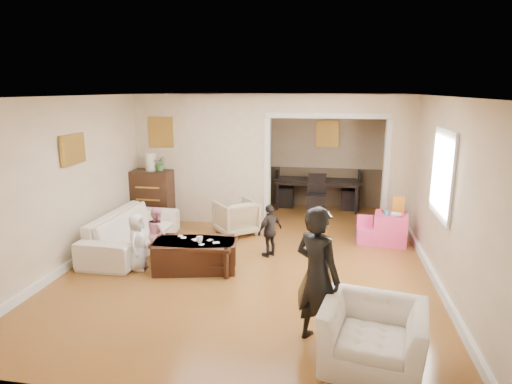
% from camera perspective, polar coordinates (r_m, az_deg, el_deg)
% --- Properties ---
extents(floor, '(7.00, 7.00, 0.00)m').
position_cam_1_polar(floor, '(7.28, -0.27, -8.43)').
color(floor, '#AA712B').
rests_on(floor, ground).
extents(partition_left, '(2.75, 0.18, 2.60)m').
position_cam_1_polar(partition_left, '(8.94, -6.99, 4.24)').
color(partition_left, beige).
rests_on(partition_left, ground).
extents(partition_right, '(0.55, 0.18, 2.60)m').
position_cam_1_polar(partition_right, '(8.67, 18.26, 3.38)').
color(partition_right, beige).
rests_on(partition_right, ground).
extents(partition_header, '(2.22, 0.18, 0.35)m').
position_cam_1_polar(partition_header, '(8.46, 9.40, 11.32)').
color(partition_header, beige).
rests_on(partition_header, partition_right).
extents(window_pane, '(0.03, 0.95, 1.10)m').
position_cam_1_polar(window_pane, '(6.54, 23.32, 2.13)').
color(window_pane, white).
rests_on(window_pane, ground).
extents(framed_art_partition, '(0.45, 0.03, 0.55)m').
position_cam_1_polar(framed_art_partition, '(9.05, -12.33, 7.66)').
color(framed_art_partition, brown).
rests_on(framed_art_partition, partition_left).
extents(framed_art_sofa_wall, '(0.03, 0.55, 0.40)m').
position_cam_1_polar(framed_art_sofa_wall, '(7.25, -22.88, 5.17)').
color(framed_art_sofa_wall, brown).
extents(framed_art_alcove, '(0.45, 0.03, 0.55)m').
position_cam_1_polar(framed_art_alcove, '(10.14, 9.34, 7.52)').
color(framed_art_alcove, brown).
extents(sofa, '(0.92, 2.23, 0.64)m').
position_cam_1_polar(sofa, '(7.78, -15.86, -4.97)').
color(sofa, '#F0E2CF').
rests_on(sofa, ground).
extents(armchair_back, '(0.99, 1.00, 0.65)m').
position_cam_1_polar(armchair_back, '(8.29, -2.64, -3.30)').
color(armchair_back, tan).
rests_on(armchair_back, ground).
extents(armchair_front, '(1.14, 1.04, 0.65)m').
position_cam_1_polar(armchair_front, '(4.67, 15.06, -17.74)').
color(armchair_front, '#F0E2CF').
rests_on(armchair_front, ground).
extents(dresser, '(0.80, 0.45, 1.10)m').
position_cam_1_polar(dresser, '(9.12, -13.38, -0.65)').
color(dresser, black).
rests_on(dresser, ground).
extents(table_lamp, '(0.22, 0.22, 0.36)m').
position_cam_1_polar(table_lamp, '(8.97, -13.63, 3.88)').
color(table_lamp, beige).
rests_on(table_lamp, dresser).
extents(potted_plant, '(0.26, 0.23, 0.29)m').
position_cam_1_polar(potted_plant, '(8.90, -12.44, 3.66)').
color(potted_plant, '#467B36').
rests_on(potted_plant, dresser).
extents(coffee_table, '(1.33, 0.86, 0.46)m').
position_cam_1_polar(coffee_table, '(6.76, -8.01, -8.21)').
color(coffee_table, '#321910').
rests_on(coffee_table, ground).
extents(coffee_cup, '(0.12, 0.12, 0.09)m').
position_cam_1_polar(coffee_cup, '(6.60, -7.39, -6.20)').
color(coffee_cup, silver).
rests_on(coffee_cup, coffee_table).
extents(play_table, '(0.64, 0.64, 0.54)m').
position_cam_1_polar(play_table, '(8.14, 17.20, -4.63)').
color(play_table, '#F84182').
rests_on(play_table, ground).
extents(cereal_box, '(0.21, 0.10, 0.30)m').
position_cam_1_polar(cereal_box, '(8.14, 18.16, -1.62)').
color(cereal_box, yellow).
rests_on(cereal_box, play_table).
extents(cyan_cup, '(0.08, 0.08, 0.08)m').
position_cam_1_polar(cyan_cup, '(8.00, 16.69, -2.60)').
color(cyan_cup, teal).
rests_on(cyan_cup, play_table).
extents(toy_block, '(0.09, 0.07, 0.05)m').
position_cam_1_polar(toy_block, '(8.16, 16.41, -2.37)').
color(toy_block, red).
rests_on(toy_block, play_table).
extents(play_bowl, '(0.23, 0.23, 0.05)m').
position_cam_1_polar(play_bowl, '(7.95, 17.81, -2.88)').
color(play_bowl, silver).
rests_on(play_bowl, play_table).
extents(dining_table, '(2.00, 1.17, 0.69)m').
position_cam_1_polar(dining_table, '(10.19, 8.04, -0.14)').
color(dining_table, black).
rests_on(dining_table, ground).
extents(adult_person, '(0.67, 0.64, 1.54)m').
position_cam_1_polar(adult_person, '(4.73, 8.02, -10.84)').
color(adult_person, black).
rests_on(adult_person, ground).
extents(child_kneel_a, '(0.30, 0.45, 0.89)m').
position_cam_1_polar(child_kneel_a, '(6.86, -15.28, -6.36)').
color(child_kneel_a, silver).
rests_on(child_kneel_a, ground).
extents(child_kneel_b, '(0.51, 0.54, 0.87)m').
position_cam_1_polar(child_kneel_b, '(7.19, -12.69, -5.33)').
color(child_kneel_b, pink).
rests_on(child_kneel_b, ground).
extents(child_toddler, '(0.48, 0.54, 0.88)m').
position_cam_1_polar(child_toddler, '(7.16, 1.83, -5.07)').
color(child_toddler, black).
rests_on(child_toddler, ground).
extents(craft_papers, '(0.73, 0.42, 0.00)m').
position_cam_1_polar(craft_papers, '(6.73, -7.68, -6.23)').
color(craft_papers, white).
rests_on(craft_papers, coffee_table).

